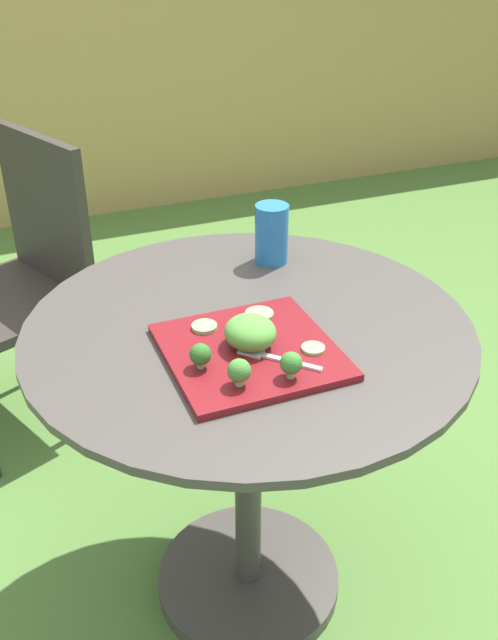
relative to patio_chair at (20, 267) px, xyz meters
name	(u,v)px	position (x,y,z in m)	size (l,w,h in m)	color
ground_plane	(248,583)	(0.36, -0.90, -0.53)	(12.00, 12.00, 0.00)	#4C7533
bamboo_fence	(50,74)	(0.36, 1.67, 0.21)	(8.00, 0.08, 1.48)	#A8894C
patio_table	(248,437)	(0.36, -0.90, -0.06)	(0.87, 0.87, 0.75)	#423D38
patio_chair	(20,267)	(0.00, 0.00, 0.00)	(0.58, 0.58, 0.90)	#332D28
salad_plate	(250,351)	(0.32, -1.00, 0.23)	(0.30, 0.30, 0.01)	maroon
drinking_glass	(272,237)	(0.51, -0.66, 0.28)	(0.07, 0.07, 0.13)	#236BA8
fork	(272,357)	(0.35, -1.04, 0.24)	(0.12, 0.12, 0.00)	silver
lettuce_mound	(250,332)	(0.33, -0.99, 0.27)	(0.09, 0.10, 0.06)	#519338
broccoli_floret_0	(200,355)	(0.22, -1.02, 0.26)	(0.04, 0.04, 0.05)	#99B770
broccoli_floret_1	(291,364)	(0.35, -1.11, 0.27)	(0.04, 0.04, 0.05)	#99B770
broccoli_floret_2	(239,371)	(0.27, -1.10, 0.27)	(0.04, 0.04, 0.05)	#99B770
cucumber_slice_0	(313,348)	(0.43, -1.05, 0.24)	(0.04, 0.04, 0.01)	#8EB766
cucumber_slice_1	(204,327)	(0.27, -0.90, 0.24)	(0.05, 0.05, 0.01)	#8EB766
cucumber_slice_2	(260,314)	(0.39, -0.90, 0.24)	(0.05, 0.05, 0.01)	#8EB766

